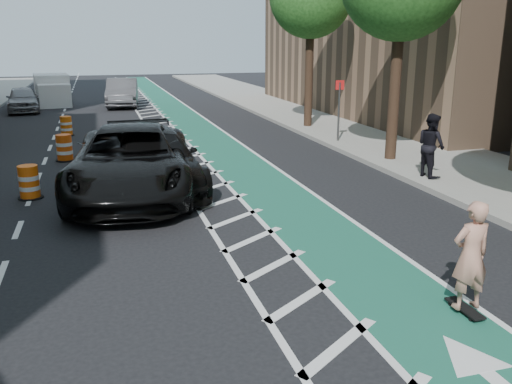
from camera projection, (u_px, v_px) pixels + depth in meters
name	position (u px, v px, depth m)	size (l,w,h in m)	color
ground	(208.00, 313.00, 8.11)	(120.00, 120.00, 0.00)	black
bike_lane	(237.00, 162.00, 18.16)	(2.00, 90.00, 0.01)	#1B5F51
buffer_strip	(192.00, 165.00, 17.76)	(1.40, 90.00, 0.01)	silver
sidewalk_right	(408.00, 149.00, 19.90)	(5.00, 90.00, 0.15)	gray
curb_right	(347.00, 153.00, 19.24)	(0.12, 90.00, 0.16)	gray
sign_post	(339.00, 110.00, 20.89)	(0.35, 0.08, 2.47)	#4C4C4C
skateboard	(465.00, 308.00, 8.10)	(0.21, 0.73, 0.10)	black
skateboarder	(471.00, 255.00, 7.87)	(0.61, 0.40, 1.67)	tan
suv_near	(131.00, 161.00, 14.12)	(2.99, 6.49, 1.80)	black
suv_far	(153.00, 159.00, 14.83)	(2.23, 5.49, 1.59)	black
car_silver	(23.00, 99.00, 30.78)	(1.69, 4.19, 1.43)	gray
car_grey	(122.00, 92.00, 33.35)	(1.78, 5.12, 1.69)	#4F5054
pedestrian	(431.00, 145.00, 15.42)	(0.88, 0.69, 1.82)	black
box_truck	(53.00, 91.00, 34.24)	(2.48, 4.64, 1.85)	white
barrel_a	(29.00, 183.00, 13.92)	(0.63, 0.63, 0.86)	#FF610D
barrel_b	(65.00, 148.00, 18.29)	(0.65, 0.65, 0.89)	#D94A0B
barrel_c	(66.00, 126.00, 23.16)	(0.60, 0.60, 0.82)	#E45C0C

